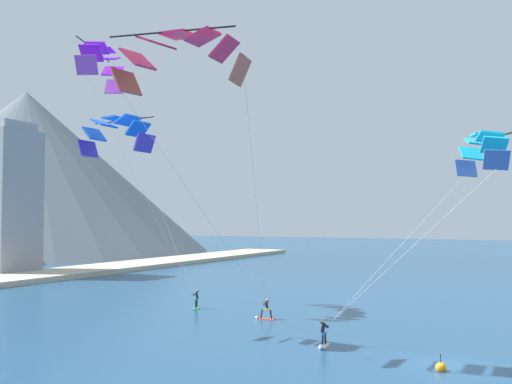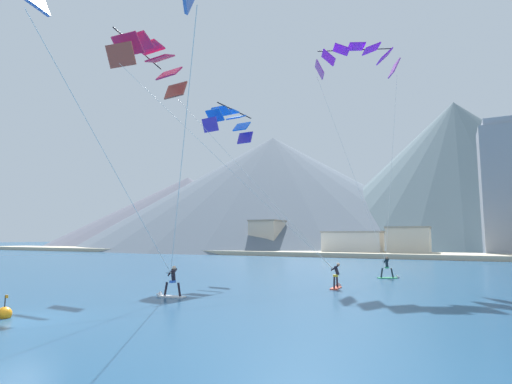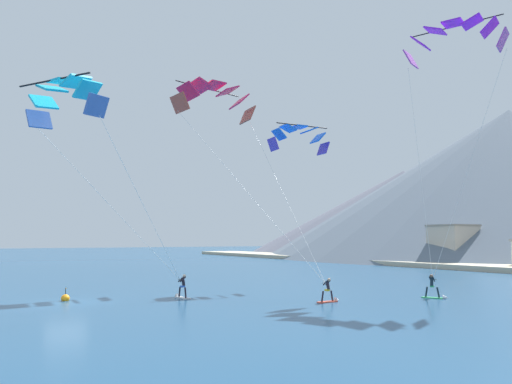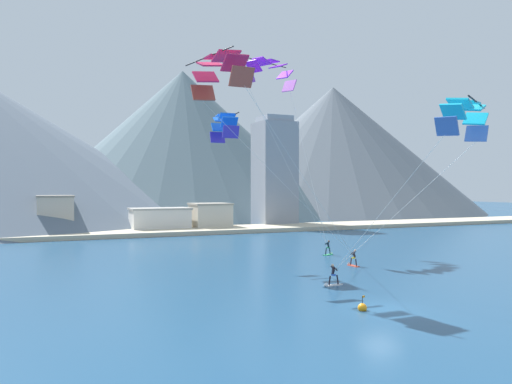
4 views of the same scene
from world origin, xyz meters
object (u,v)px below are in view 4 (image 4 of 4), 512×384
Objects in this scene: kitesurfer_mid_center at (352,261)px; parafoil_kite_mid_center at (220,71)px; kitesurfer_near_lead at (329,250)px; parafoil_kite_near_trail at (464,116)px; kitesurfer_near_trail at (331,279)px; parafoil_kite_near_lead at (270,71)px; race_marker_buoy at (362,308)px; parafoil_kite_distant_high_outer at (224,124)px.

parafoil_kite_mid_center is at bearing -172.87° from kitesurfer_mid_center.
kitesurfer_near_lead is 0.15× the size of parafoil_kite_near_trail.
kitesurfer_near_trail is 0.08× the size of parafoil_kite_near_lead.
kitesurfer_near_trail is 7.65m from race_marker_buoy.
kitesurfer_near_trail is 18.88m from parafoil_kite_distant_high_outer.
parafoil_kite_mid_center is (-12.50, -17.09, -4.81)m from parafoil_kite_near_lead.
kitesurfer_near_trail is (-9.20, -15.12, -0.01)m from kitesurfer_near_lead.
parafoil_kite_near_lead reaches higher than kitesurfer_near_trail.
kitesurfer_near_lead is 27.00m from parafoil_kite_near_trail.
parafoil_kite_distant_high_outer is (-8.24, 21.78, 1.58)m from parafoil_kite_near_trail.
kitesurfer_near_lead is 1.71× the size of race_marker_buoy.
kitesurfer_near_lead is at bearing 9.21° from parafoil_kite_distant_high_outer.
kitesurfer_mid_center is 18.02m from parafoil_kite_distant_high_outer.
parafoil_kite_near_lead is 3.65× the size of parafoil_kite_distant_high_outer.
parafoil_kite_near_trail is 11.53× the size of race_marker_buoy.
race_marker_buoy is at bearing -117.31° from kitesurfer_near_lead.
parafoil_kite_near_lead reaches higher than kitesurfer_mid_center.
kitesurfer_near_lead is at bearing 74.35° from kitesurfer_mid_center.
race_marker_buoy is (-7.91, -30.16, -21.62)m from parafoil_kite_near_lead.
parafoil_kite_near_trail is 1.97× the size of parafoil_kite_distant_high_outer.
kitesurfer_near_trail is 10.35m from kitesurfer_mid_center.
parafoil_kite_near_lead is 1.28× the size of parafoil_kite_mid_center.
race_marker_buoy is (-2.36, -7.27, -0.33)m from kitesurfer_near_trail.
race_marker_buoy is at bearing -85.51° from parafoil_kite_distant_high_outer.
kitesurfer_near_trail is at bearing -121.32° from kitesurfer_near_lead.
kitesurfer_near_lead is 17.70m from kitesurfer_near_trail.
parafoil_kite_distant_high_outer reaches higher than race_marker_buoy.
parafoil_kite_distant_high_outer reaches higher than kitesurfer_near_lead.
parafoil_kite_mid_center is at bearing 109.34° from race_marker_buoy.
parafoil_kite_near_trail is at bearing -99.71° from kitesurfer_mid_center.
parafoil_kite_mid_center is 16.67× the size of race_marker_buoy.
kitesurfer_mid_center is at bearing -26.24° from parafoil_kite_distant_high_outer.
kitesurfer_mid_center is 17.57m from race_marker_buoy.
kitesurfer_near_lead is 7.86m from kitesurfer_mid_center.
parafoil_kite_mid_center is (-14.02, -1.75, 16.52)m from kitesurfer_mid_center.
parafoil_kite_near_lead is (5.55, 22.89, 21.29)m from kitesurfer_near_trail.
parafoil_kite_near_lead is 33.17m from parafoil_kite_near_trail.
kitesurfer_near_trail is 0.30× the size of parafoil_kite_distant_high_outer.
parafoil_kite_near_lead reaches higher than parafoil_kite_mid_center.
parafoil_kite_mid_center is 8.48m from parafoil_kite_distant_high_outer.
race_marker_buoy is (1.59, -20.25, -13.46)m from parafoil_kite_distant_high_outer.
parafoil_kite_mid_center is at bearing 127.59° from parafoil_kite_near_trail.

